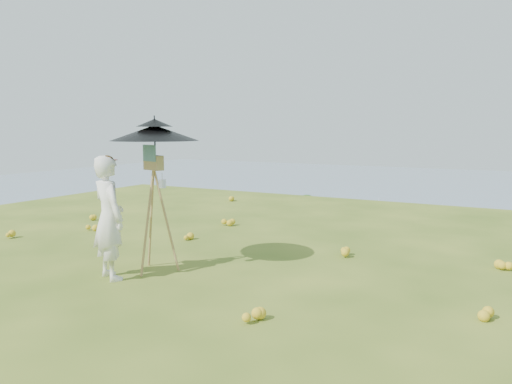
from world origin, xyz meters
The scene contains 11 objects.
ground centered at (0.00, 0.00, 0.00)m, with size 14.00×14.00×0.00m, color #415E1B.
shoreline_tier centered at (0.00, 75.00, -36.00)m, with size 170.00×28.00×8.00m, color #6B6156.
peninsula centered at (-75.00, 155.00, -29.00)m, with size 90.00×60.00×12.00m, color #193B10, non-canonical shape.
slope_trees centered at (0.00, 35.00, -15.00)m, with size 110.00×50.00×6.00m, color #235118, non-canonical shape.
harbor_town centered at (0.00, 75.00, -29.50)m, with size 110.00×22.00×5.00m, color beige, non-canonical shape.
moored_boats centered at (-12.50, 161.00, -33.65)m, with size 140.00×140.00×0.70m, color silver, non-canonical shape.
wildflowers centered at (0.00, 0.25, 0.06)m, with size 10.00×10.50×0.12m, color gold, non-canonical shape.
painter centered at (-0.05, -1.48, 0.79)m, with size 0.57×0.38×1.58m, color white.
field_easel centered at (0.24, -0.94, 0.85)m, with size 0.64×0.64×1.70m, color #A87346, non-canonical shape.
sun_umbrella centered at (0.25, -0.91, 1.74)m, with size 1.16×1.16×0.68m, color black, non-canonical shape.
painter_cap centered at (-0.05, -1.48, 1.53)m, with size 0.18×0.22×0.10m, color #D9777D, non-canonical shape.
Camera 1 is at (4.56, -6.03, 1.92)m, focal length 35.00 mm.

